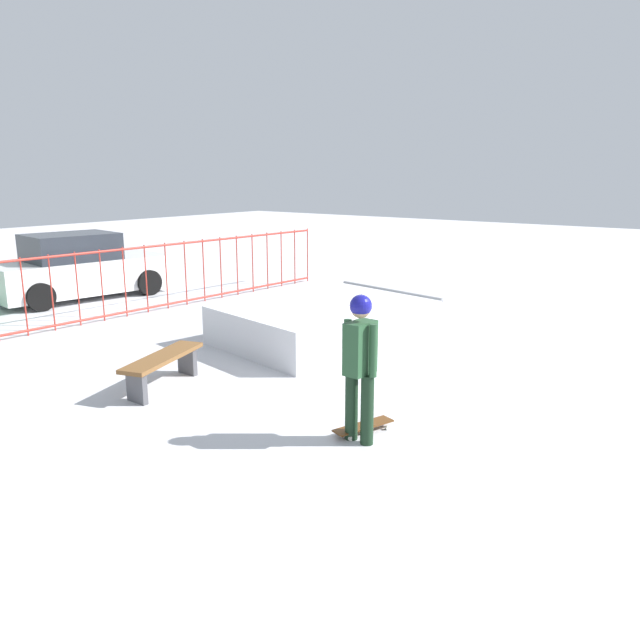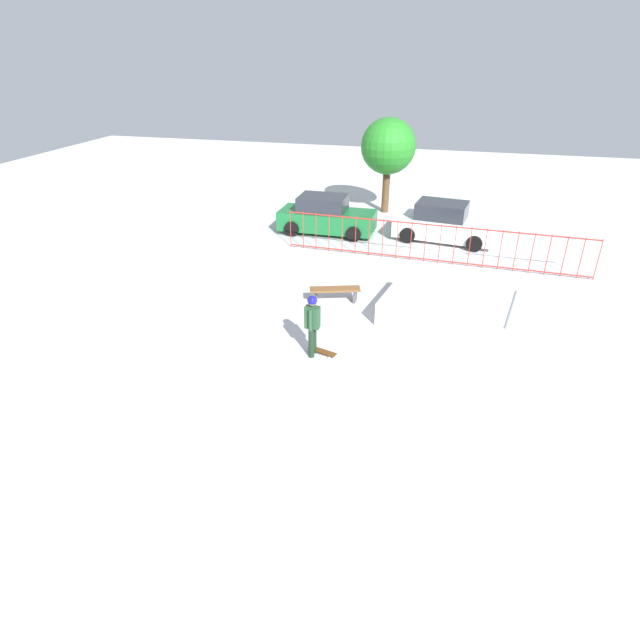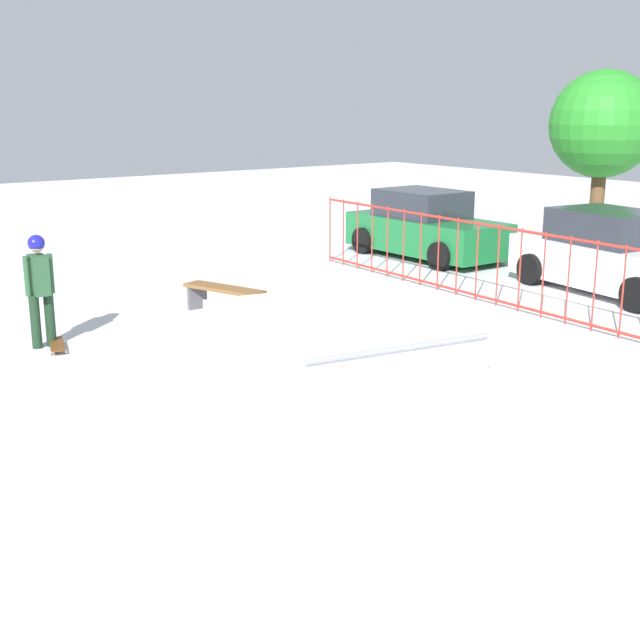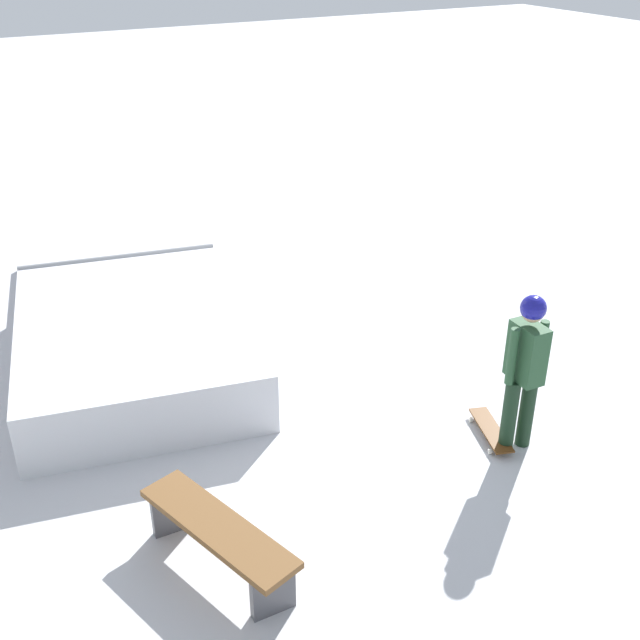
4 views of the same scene
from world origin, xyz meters
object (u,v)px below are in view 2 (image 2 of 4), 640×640
(parked_car_white, at_px, (444,224))
(distant_tree, at_px, (388,147))
(parked_car_green, at_px, (326,216))
(skate_ramp, at_px, (462,312))
(skater, at_px, (312,321))
(park_bench, at_px, (335,292))
(skateboard, at_px, (323,351))

(parked_car_white, relative_size, distant_tree, 0.98)
(parked_car_green, distance_m, distant_tree, 4.92)
(distant_tree, bearing_deg, parked_car_green, -117.99)
(skate_ramp, xyz_separation_m, distant_tree, (-3.88, 10.92, 2.77))
(skater, bearing_deg, skate_ramp, 39.36)
(distant_tree, bearing_deg, parked_car_white, -50.61)
(skater, distance_m, park_bench, 3.34)
(skater, height_order, skateboard, skater)
(park_bench, bearing_deg, skateboard, -82.83)
(skater, xyz_separation_m, parked_car_white, (2.90, 10.21, -0.28))
(parked_car_white, bearing_deg, distant_tree, 137.38)
(parked_car_green, bearing_deg, parked_car_white, 2.90)
(parked_car_green, bearing_deg, skate_ramp, -49.69)
(park_bench, bearing_deg, parked_car_green, 106.16)
(skateboard, bearing_deg, parked_car_white, 92.99)
(park_bench, relative_size, distant_tree, 0.37)
(park_bench, relative_size, parked_car_white, 0.38)
(skater, xyz_separation_m, park_bench, (-0.15, 3.28, -0.65))
(skateboard, height_order, park_bench, park_bench)
(skater, distance_m, distant_tree, 13.98)
(skate_ramp, distance_m, park_bench, 3.98)
(parked_car_green, relative_size, parked_car_white, 0.96)
(skate_ramp, height_order, park_bench, skate_ramp)
(skate_ramp, distance_m, skater, 4.84)
(park_bench, xyz_separation_m, parked_car_white, (3.05, 6.93, 0.37))
(parked_car_green, xyz_separation_m, parked_car_white, (5.00, 0.20, 0.00))
(parked_car_white, xyz_separation_m, distant_tree, (-2.97, 3.61, 2.36))
(park_bench, height_order, distant_tree, distant_tree)
(skateboard, xyz_separation_m, parked_car_green, (-2.35, 9.91, 0.65))
(park_bench, bearing_deg, parked_car_white, 66.28)
(parked_car_white, bearing_deg, skateboard, -96.68)
(skater, bearing_deg, park_bench, 94.71)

